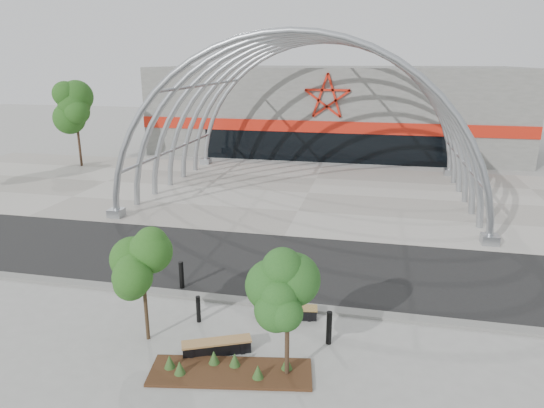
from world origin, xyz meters
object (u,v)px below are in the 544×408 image
(bench_0, at_px, (217,347))
(bollard_2, at_px, (266,302))
(bench_1, at_px, (287,312))
(street_tree_1, at_px, (288,289))
(street_tree_0, at_px, (142,262))

(bench_0, distance_m, bollard_2, 2.88)
(bench_0, relative_size, bench_1, 1.00)
(bench_0, bearing_deg, bollard_2, 70.96)
(street_tree_1, xyz_separation_m, bench_1, (-0.57, 3.18, -2.54))
(bollard_2, bearing_deg, street_tree_0, -144.62)
(street_tree_0, bearing_deg, bench_0, -7.33)
(bench_1, distance_m, bollard_2, 0.85)
(street_tree_0, relative_size, bench_0, 1.76)
(bench_1, bearing_deg, bollard_2, 169.54)
(street_tree_1, relative_size, bench_1, 1.80)
(bollard_2, bearing_deg, street_tree_1, -67.66)
(street_tree_0, xyz_separation_m, bench_1, (4.17, 2.25, -2.48))
(bench_0, distance_m, bench_1, 3.09)
(street_tree_1, distance_m, bollard_2, 4.27)
(bench_0, relative_size, bollard_2, 2.32)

